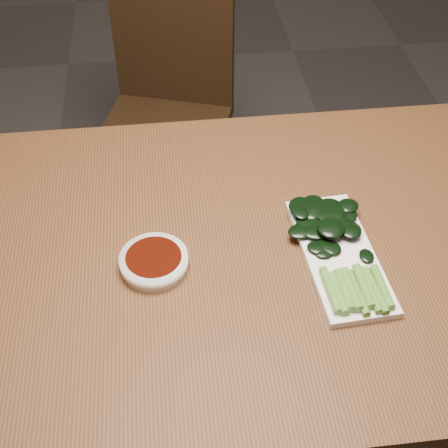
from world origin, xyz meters
TOP-DOWN VIEW (x-y plane):
  - ground at (0.00, 0.00)m, footprint 6.00×6.00m
  - table at (0.00, 0.00)m, footprint 1.40×0.80m
  - chair_far at (-0.10, 0.86)m, footprint 0.47×0.47m
  - sauce_bowl at (-0.15, -0.03)m, footprint 0.12×0.12m
  - serving_plate at (0.18, -0.05)m, footprint 0.14×0.30m
  - gai_lan at (0.17, -0.03)m, footprint 0.16×0.29m

SIDE VIEW (x-z plane):
  - ground at x=0.00m, z-range 0.00..0.00m
  - chair_far at x=-0.10m, z-range 0.04..0.93m
  - table at x=0.00m, z-range 0.30..1.05m
  - serving_plate at x=0.18m, z-range 0.75..0.76m
  - sauce_bowl at x=-0.15m, z-range 0.75..0.78m
  - gai_lan at x=0.17m, z-range 0.76..0.79m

